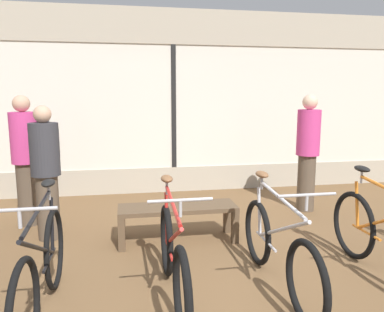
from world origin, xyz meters
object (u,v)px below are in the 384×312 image
(bicycle_left, at_px, (42,270))
(customer_near_rack, at_px, (308,149))
(display_bench, at_px, (178,212))
(customer_by_window, at_px, (46,168))
(bicycle_center_left, at_px, (173,258))
(customer_mid_floor, at_px, (26,156))
(bicycle_center_right, at_px, (278,249))
(bicycle_right, at_px, (383,239))

(bicycle_left, height_order, customer_near_rack, customer_near_rack)
(display_bench, distance_m, customer_by_window, 1.66)
(display_bench, bearing_deg, bicycle_center_left, -99.63)
(bicycle_left, distance_m, customer_by_window, 1.84)
(bicycle_left, distance_m, customer_mid_floor, 2.48)
(bicycle_left, distance_m, bicycle_center_left, 1.03)
(bicycle_center_left, distance_m, bicycle_center_right, 0.95)
(bicycle_center_left, bearing_deg, bicycle_left, -175.07)
(bicycle_center_right, distance_m, customer_mid_floor, 3.48)
(customer_near_rack, bearing_deg, bicycle_center_right, -122.36)
(bicycle_right, bearing_deg, bicycle_center_left, -178.84)
(customer_near_rack, bearing_deg, bicycle_center_left, -136.62)
(bicycle_left, relative_size, bicycle_center_left, 1.04)
(bicycle_left, height_order, bicycle_center_right, bicycle_left)
(display_bench, xyz_separation_m, customer_mid_floor, (-1.89, 0.95, 0.58))
(bicycle_right, relative_size, customer_by_window, 1.05)
(bicycle_right, relative_size, customer_mid_floor, 0.98)
(bicycle_center_left, distance_m, customer_near_rack, 3.24)
(bicycle_right, distance_m, customer_mid_floor, 4.33)
(customer_by_window, bearing_deg, bicycle_left, -80.80)
(customer_near_rack, bearing_deg, bicycle_right, -97.98)
(bicycle_center_left, height_order, bicycle_center_right, bicycle_center_left)
(bicycle_left, height_order, customer_by_window, customer_by_window)
(bicycle_left, height_order, customer_mid_floor, customer_mid_floor)
(bicycle_left, bearing_deg, customer_near_rack, 34.24)
(display_bench, bearing_deg, customer_mid_floor, 153.31)
(bicycle_center_right, height_order, customer_near_rack, customer_near_rack)
(bicycle_center_left, distance_m, customer_mid_floor, 2.85)
(bicycle_left, bearing_deg, bicycle_center_left, 4.93)
(bicycle_center_left, height_order, bicycle_right, bicycle_right)
(bicycle_center_right, relative_size, customer_mid_floor, 1.00)
(bicycle_center_right, xyz_separation_m, customer_near_rack, (1.37, 2.15, 0.57))
(bicycle_center_left, bearing_deg, customer_mid_floor, 126.72)
(bicycle_center_left, relative_size, customer_near_rack, 0.97)
(bicycle_center_left, relative_size, customer_mid_floor, 0.98)
(bicycle_center_right, bearing_deg, customer_by_window, 144.25)
(bicycle_center_left, distance_m, customer_by_window, 2.18)
(customer_near_rack, relative_size, customer_mid_floor, 1.00)
(customer_by_window, bearing_deg, bicycle_center_right, -35.75)
(bicycle_left, relative_size, display_bench, 1.26)
(customer_mid_floor, bearing_deg, customer_near_rack, -0.74)
(customer_by_window, bearing_deg, bicycle_right, -26.05)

